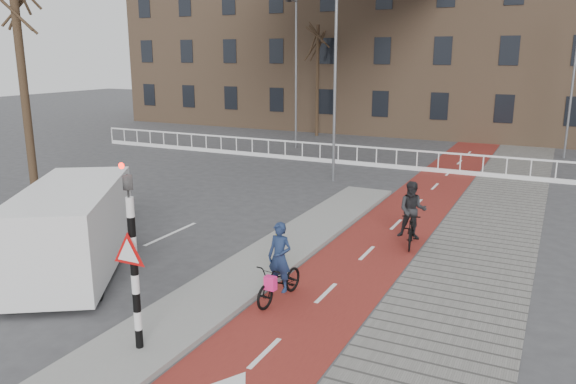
% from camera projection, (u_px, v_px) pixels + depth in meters
% --- Properties ---
extents(ground, '(120.00, 120.00, 0.00)m').
position_uv_depth(ground, '(225.00, 315.00, 11.95)').
color(ground, '#38383A').
rests_on(ground, ground).
extents(bike_lane, '(2.50, 60.00, 0.01)m').
position_uv_depth(bike_lane, '(411.00, 210.00, 20.02)').
color(bike_lane, maroon).
rests_on(bike_lane, ground).
extents(sidewalk, '(3.00, 60.00, 0.01)m').
position_uv_depth(sidewalk, '(494.00, 220.00, 18.83)').
color(sidewalk, slate).
rests_on(sidewalk, ground).
extents(curb_island, '(1.80, 16.00, 0.12)m').
position_uv_depth(curb_island, '(281.00, 250.00, 15.72)').
color(curb_island, gray).
rests_on(curb_island, ground).
extents(traffic_signal, '(0.80, 0.80, 3.68)m').
position_uv_depth(traffic_signal, '(132.00, 252.00, 9.96)').
color(traffic_signal, black).
rests_on(traffic_signal, curb_island).
extents(bollard, '(0.12, 0.12, 0.86)m').
position_uv_depth(bollard, '(278.00, 244.00, 14.74)').
color(bollard, yellow).
rests_on(bollard, curb_island).
extents(cyclist_near, '(0.77, 1.78, 1.82)m').
position_uv_depth(cyclist_near, '(280.00, 275.00, 12.52)').
color(cyclist_near, black).
rests_on(cyclist_near, bike_lane).
extents(cyclist_far, '(0.91, 1.83, 1.90)m').
position_uv_depth(cyclist_far, '(412.00, 220.00, 16.08)').
color(cyclist_far, black).
rests_on(cyclist_far, bike_lane).
extents(van, '(4.51, 5.49, 2.22)m').
position_uv_depth(van, '(72.00, 229.00, 14.01)').
color(van, silver).
rests_on(van, ground).
extents(railing, '(28.00, 0.10, 0.99)m').
position_uv_depth(railing, '(320.00, 156.00, 28.83)').
color(railing, silver).
rests_on(railing, ground).
extents(townhouse_row, '(46.00, 10.00, 15.90)m').
position_uv_depth(townhouse_row, '(431.00, 19.00, 39.25)').
color(townhouse_row, '#7F6047').
rests_on(townhouse_row, ground).
extents(tree_left, '(0.32, 0.32, 8.94)m').
position_uv_depth(tree_left, '(23.00, 80.00, 21.25)').
color(tree_left, '#322416').
rests_on(tree_left, ground).
extents(tree_mid, '(0.22, 0.22, 7.26)m').
position_uv_depth(tree_mid, '(317.00, 81.00, 37.29)').
color(tree_mid, '#322416').
rests_on(tree_mid, ground).
extents(streetlight_near, '(0.12, 0.12, 7.90)m').
position_uv_depth(streetlight_near, '(335.00, 90.00, 23.64)').
color(streetlight_near, slate).
rests_on(streetlight_near, ground).
extents(streetlight_left, '(0.12, 0.12, 8.36)m').
position_uv_depth(streetlight_left, '(296.00, 76.00, 32.21)').
color(streetlight_left, slate).
rests_on(streetlight_left, ground).
extents(streetlight_right, '(0.12, 0.12, 8.44)m').
position_uv_depth(streetlight_right, '(573.00, 78.00, 28.94)').
color(streetlight_right, slate).
rests_on(streetlight_right, ground).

